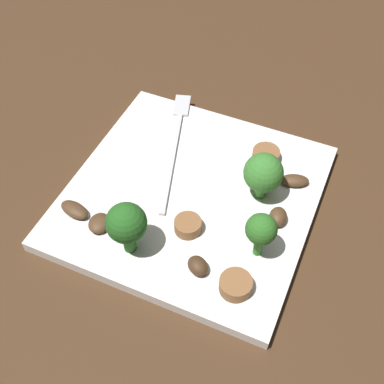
% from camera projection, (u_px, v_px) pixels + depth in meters
% --- Properties ---
extents(ground_plane, '(1.40, 1.40, 0.00)m').
position_uv_depth(ground_plane, '(192.00, 200.00, 0.51)').
color(ground_plane, '#422B19').
extents(plate, '(0.24, 0.24, 0.01)m').
position_uv_depth(plate, '(192.00, 196.00, 0.51)').
color(plate, white).
rests_on(plate, ground_plane).
extents(fork, '(0.18, 0.07, 0.00)m').
position_uv_depth(fork, '(175.00, 140.00, 0.55)').
color(fork, silver).
rests_on(fork, plate).
extents(broccoli_floret_0, '(0.04, 0.04, 0.05)m').
position_uv_depth(broccoli_floret_0, '(263.00, 173.00, 0.48)').
color(broccoli_floret_0, '#408630').
rests_on(broccoli_floret_0, plate).
extents(broccoli_floret_1, '(0.03, 0.03, 0.05)m').
position_uv_depth(broccoli_floret_1, '(261.00, 230.00, 0.43)').
color(broccoli_floret_1, '#347525').
rests_on(broccoli_floret_1, plate).
extents(broccoli_floret_2, '(0.04, 0.04, 0.06)m').
position_uv_depth(broccoli_floret_2, '(126.00, 224.00, 0.43)').
color(broccoli_floret_2, '#296420').
rests_on(broccoli_floret_2, plate).
extents(sausage_slice_0, '(0.04, 0.04, 0.01)m').
position_uv_depth(sausage_slice_0, '(188.00, 226.00, 0.47)').
color(sausage_slice_0, brown).
rests_on(sausage_slice_0, plate).
extents(sausage_slice_1, '(0.03, 0.03, 0.01)m').
position_uv_depth(sausage_slice_1, '(266.00, 155.00, 0.53)').
color(sausage_slice_1, brown).
rests_on(sausage_slice_1, plate).
extents(sausage_slice_2, '(0.04, 0.04, 0.01)m').
position_uv_depth(sausage_slice_2, '(236.00, 285.00, 0.43)').
color(sausage_slice_2, brown).
rests_on(sausage_slice_2, plate).
extents(mushroom_1, '(0.03, 0.02, 0.01)m').
position_uv_depth(mushroom_1, '(99.00, 223.00, 0.47)').
color(mushroom_1, '#4C331E').
rests_on(mushroom_1, plate).
extents(mushroom_2, '(0.03, 0.03, 0.01)m').
position_uv_depth(mushroom_2, '(294.00, 181.00, 0.51)').
color(mushroom_2, '#4C331E').
rests_on(mushroom_2, plate).
extents(mushroom_3, '(0.03, 0.03, 0.01)m').
position_uv_depth(mushroom_3, '(198.00, 266.00, 0.44)').
color(mushroom_3, '#422B19').
rests_on(mushroom_3, plate).
extents(mushroom_4, '(0.02, 0.02, 0.01)m').
position_uv_depth(mushroom_4, '(276.00, 220.00, 0.47)').
color(mushroom_4, '#4C331E').
rests_on(mushroom_4, plate).
extents(mushroom_5, '(0.02, 0.03, 0.01)m').
position_uv_depth(mushroom_5, '(74.00, 210.00, 0.48)').
color(mushroom_5, '#4C331E').
rests_on(mushroom_5, plate).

